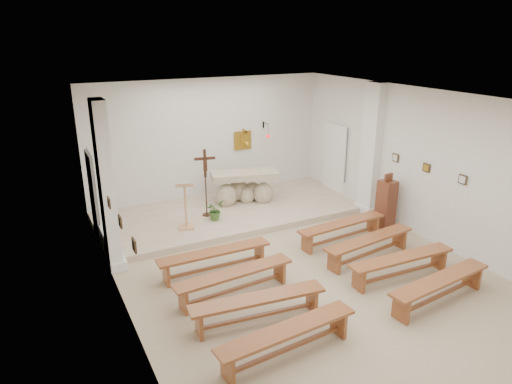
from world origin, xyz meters
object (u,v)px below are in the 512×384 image
lectern (185,205)px  bench_left_third (258,303)px  altar (244,189)px  bench_right_front (342,227)px  bench_right_third (401,262)px  bench_left_fourth (287,335)px  crucifix_stand (206,178)px  bench_left_second (234,278)px  bench_left_front (215,256)px  bench_right_fourth (440,284)px  donation_pedestal (386,204)px  bench_right_second (369,243)px

lectern → bench_left_third: (-0.12, -4.03, -0.37)m
altar → bench_right_front: bearing=-57.1°
bench_right_third → bench_left_fourth: (-3.20, -0.96, 0.00)m
crucifix_stand → bench_left_fourth: size_ratio=0.74×
bench_left_second → bench_left_fourth: bearing=-93.9°
bench_right_third → bench_left_front: bearing=151.4°
bench_right_front → bench_left_fourth: size_ratio=1.00×
bench_left_third → bench_left_fourth: size_ratio=1.00×
bench_right_front → altar: bearing=103.5°
altar → bench_left_fourth: size_ratio=0.83×
lectern → bench_right_fourth: (3.08, -4.99, -0.37)m
donation_pedestal → bench_left_second: 4.85m
bench_left_fourth → bench_right_fourth: size_ratio=1.00×
lectern → donation_pedestal: bearing=-5.7°
bench_left_third → bench_left_fourth: 0.96m
bench_left_front → bench_left_fourth: 2.88m
bench_right_third → bench_right_second: bearing=92.4°
bench_right_front → bench_right_third: 1.92m
bench_left_front → bench_right_front: (3.20, 0.00, 0.00)m
altar → bench_right_fourth: size_ratio=0.83×
lectern → bench_left_second: bearing=-75.4°
crucifix_stand → bench_left_fourth: crucifix_stand is taller
bench_right_second → bench_left_third: (-3.20, -0.96, 0.00)m
donation_pedestal → bench_left_second: bearing=-171.6°
altar → bench_right_second: (1.02, -4.09, -0.14)m
bench_left_front → bench_right_second: same height
altar → bench_left_front: (-2.18, -3.14, -0.14)m
bench_right_front → bench_left_second: (-3.20, -0.96, 0.00)m
bench_left_fourth → crucifix_stand: bearing=76.9°
crucifix_stand → lectern: bearing=-132.4°
lectern → bench_left_fourth: size_ratio=0.51×
bench_left_third → bench_left_second: bearing=96.6°
bench_right_front → bench_right_second: 0.96m
crucifix_stand → bench_left_front: (-0.86, -2.65, -0.80)m
altar → bench_right_third: (1.02, -5.05, -0.14)m
altar → bench_left_front: bearing=-109.9°
bench_left_second → bench_left_fourth: 1.92m
bench_left_second → bench_left_front: bearing=86.1°
crucifix_stand → bench_left_third: 4.72m
donation_pedestal → bench_right_fourth: 3.44m
donation_pedestal → bench_left_second: donation_pedestal is taller
lectern → bench_right_fourth: bearing=-41.5°
bench_right_fourth → crucifix_stand: bearing=107.1°
crucifix_stand → donation_pedestal: size_ratio=1.25×
donation_pedestal → bench_left_third: 5.16m
crucifix_stand → bench_left_fourth: bearing=-87.4°
bench_right_second → bench_right_third: same height
bench_left_front → bench_right_front: bearing=0.6°
bench_left_front → bench_left_third: same height
altar → bench_left_front: size_ratio=0.84×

